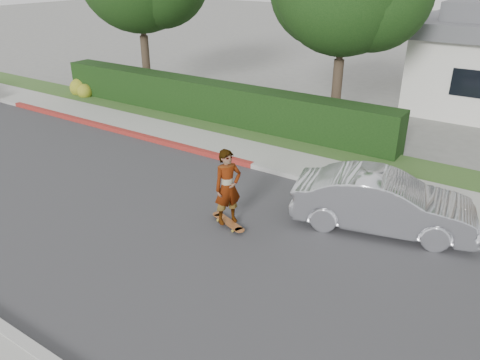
% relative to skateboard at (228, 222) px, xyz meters
% --- Properties ---
extents(ground, '(120.00, 120.00, 0.00)m').
position_rel_skateboard_xyz_m(ground, '(-2.37, -0.88, -0.10)').
color(ground, slate).
rests_on(ground, ground).
extents(road, '(60.00, 8.00, 0.01)m').
position_rel_skateboard_xyz_m(road, '(-2.37, -0.88, -0.09)').
color(road, '#2D2D30').
rests_on(road, ground).
extents(curb_far, '(60.00, 0.20, 0.15)m').
position_rel_skateboard_xyz_m(curb_far, '(-2.37, 3.22, -0.02)').
color(curb_far, '#9E9E99').
rests_on(curb_far, ground).
extents(curb_red_section, '(12.00, 0.21, 0.15)m').
position_rel_skateboard_xyz_m(curb_red_section, '(-7.37, 3.22, -0.02)').
color(curb_red_section, maroon).
rests_on(curb_red_section, ground).
extents(sidewalk_far, '(60.00, 1.60, 0.12)m').
position_rel_skateboard_xyz_m(sidewalk_far, '(-2.37, 4.12, -0.04)').
color(sidewalk_far, gray).
rests_on(sidewalk_far, ground).
extents(planting_strip, '(60.00, 1.60, 0.10)m').
position_rel_skateboard_xyz_m(planting_strip, '(-2.37, 5.72, -0.05)').
color(planting_strip, '#2D4C1E').
rests_on(planting_strip, ground).
extents(hedge, '(15.00, 1.00, 1.50)m').
position_rel_skateboard_xyz_m(hedge, '(-5.37, 6.32, 0.65)').
color(hedge, black).
rests_on(hedge, ground).
extents(flowering_shrub, '(1.40, 1.00, 0.90)m').
position_rel_skateboard_xyz_m(flowering_shrub, '(-12.38, 5.86, 0.23)').
color(flowering_shrub, '#2D4C19').
rests_on(flowering_shrub, ground).
extents(skateboard, '(1.15, 0.60, 0.11)m').
position_rel_skateboard_xyz_m(skateboard, '(0.00, 0.00, 0.00)').
color(skateboard, gold).
rests_on(skateboard, ground).
extents(skateboarder, '(0.69, 0.78, 1.80)m').
position_rel_skateboard_xyz_m(skateboarder, '(0.00, 0.00, 0.92)').
color(skateboarder, white).
rests_on(skateboarder, skateboard).
extents(car_silver, '(4.30, 2.38, 1.34)m').
position_rel_skateboard_xyz_m(car_silver, '(3.00, 1.91, 0.57)').
color(car_silver, silver).
rests_on(car_silver, ground).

